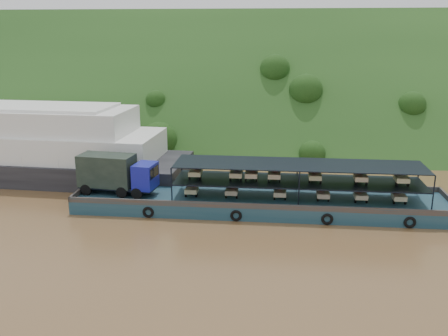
# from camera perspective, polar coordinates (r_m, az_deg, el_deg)

# --- Properties ---
(ground) EXTENTS (160.00, 160.00, 0.00)m
(ground) POSITION_cam_1_polar(r_m,az_deg,el_deg) (47.77, 2.01, -4.72)
(ground) COLOR brown
(ground) RESTS_ON ground
(hillside) EXTENTS (140.00, 39.60, 39.60)m
(hillside) POSITION_cam_1_polar(r_m,az_deg,el_deg) (82.47, 3.86, 3.87)
(hillside) COLOR #1C3C16
(hillside) RESTS_ON ground
(cargo_barge) EXTENTS (35.02, 7.18, 5.00)m
(cargo_barge) POSITION_cam_1_polar(r_m,az_deg,el_deg) (47.58, 2.08, -3.20)
(cargo_barge) COLOR #143648
(cargo_barge) RESTS_ON ground
(passenger_ferry) EXTENTS (41.79, 12.38, 8.37)m
(passenger_ferry) POSITION_cam_1_polar(r_m,az_deg,el_deg) (63.06, -23.26, 2.42)
(passenger_ferry) COLOR black
(passenger_ferry) RESTS_ON ground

